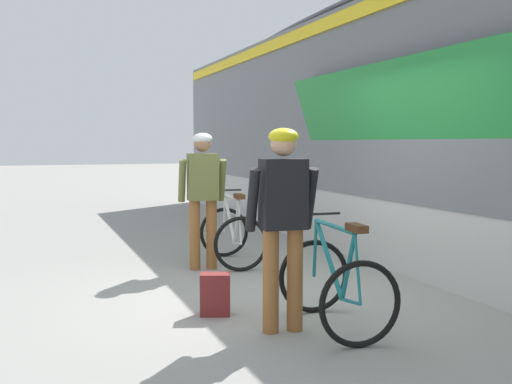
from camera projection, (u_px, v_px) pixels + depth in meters
name	position (u px, v px, depth m)	size (l,w,h in m)	color
ground_plane	(285.00, 296.00, 6.29)	(80.00, 80.00, 0.00)	gray
train_car	(458.00, 120.00, 8.45)	(3.31, 17.89, 3.88)	slate
cyclist_near_in_dark	(283.00, 211.00, 5.04)	(0.63, 0.34, 1.76)	#935B2D
cyclist_far_in_olive	(203.00, 188.00, 7.57)	(0.63, 0.35, 1.76)	#935B2D
bicycle_near_teal	(335.00, 284.00, 5.17)	(0.81, 1.13, 0.99)	black
bicycle_far_white	(232.00, 234.00, 7.96)	(0.82, 1.14, 0.99)	black
backpack_on_platform	(215.00, 294.00, 5.60)	(0.28, 0.18, 0.40)	maroon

